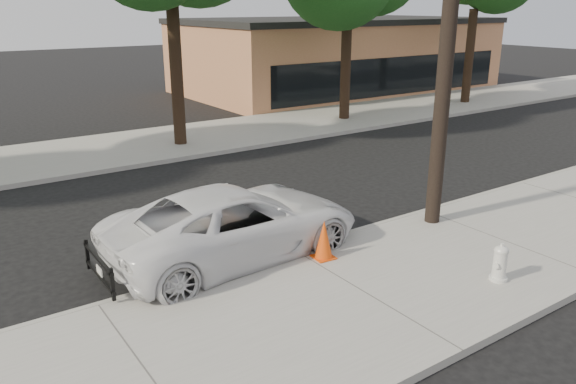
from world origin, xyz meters
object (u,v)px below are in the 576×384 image
object	(u,v)px
utility_pole	(450,18)
traffic_cone	(324,240)
police_cruiser	(235,223)
fire_hydrant	(500,264)

from	to	relation	value
utility_pole	traffic_cone	xyz separation A→B (m)	(-3.33, -0.14, -4.16)
utility_pole	traffic_cone	world-z (taller)	utility_pole
police_cruiser	fire_hydrant	distance (m)	5.12
fire_hydrant	traffic_cone	xyz separation A→B (m)	(-2.05, 2.57, 0.06)
fire_hydrant	traffic_cone	distance (m)	3.29
police_cruiser	fire_hydrant	size ratio (longest dim) A/B	7.88
traffic_cone	utility_pole	bearing A→B (deg)	2.42
utility_pole	police_cruiser	world-z (taller)	utility_pole
police_cruiser	fire_hydrant	xyz separation A→B (m)	(3.30, -3.91, -0.27)
police_cruiser	traffic_cone	bearing A→B (deg)	-139.54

